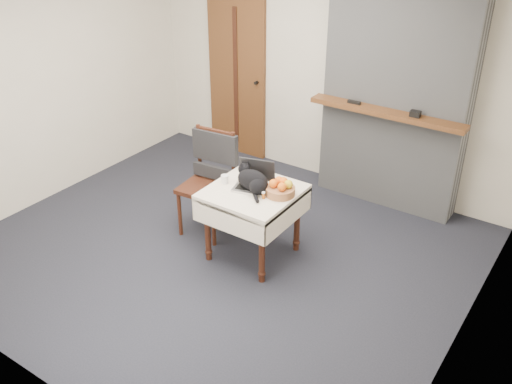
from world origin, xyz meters
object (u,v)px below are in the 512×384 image
(door, at_px, (237,77))
(laptop, at_px, (254,180))
(side_table, at_px, (253,201))
(cat, at_px, (253,181))
(fruit_basket, at_px, (281,189))
(chair, at_px, (211,167))
(pill_bottle, at_px, (263,195))
(cream_jar, at_px, (225,179))

(door, xyz_separation_m, laptop, (1.47, -1.77, -0.24))
(side_table, relative_size, laptop, 1.98)
(door, xyz_separation_m, cat, (1.50, -1.84, -0.20))
(door, relative_size, cat, 4.94)
(cat, xyz_separation_m, fruit_basket, (0.25, 0.07, -0.04))
(fruit_basket, distance_m, chair, 0.89)
(cat, relative_size, chair, 0.39)
(side_table, bearing_deg, fruit_basket, 14.92)
(door, bearing_deg, laptop, -50.31)
(chair, bearing_deg, door, 112.09)
(laptop, xyz_separation_m, fruit_basket, (0.28, 0.00, -0.00))
(cat, relative_size, pill_bottle, 6.21)
(laptop, bearing_deg, fruit_basket, -14.27)
(cream_jar, height_order, fruit_basket, fruit_basket)
(cream_jar, relative_size, fruit_basket, 0.30)
(pill_bottle, distance_m, fruit_basket, 0.17)
(cream_jar, bearing_deg, fruit_basket, 10.70)
(door, relative_size, side_table, 2.56)
(cream_jar, bearing_deg, door, 122.88)
(cat, bearing_deg, door, 153.89)
(laptop, relative_size, cream_jar, 4.96)
(cream_jar, bearing_deg, chair, 145.76)
(door, bearing_deg, pill_bottle, -49.00)
(cat, height_order, pill_bottle, cat)
(door, xyz_separation_m, fruit_basket, (1.75, -1.77, -0.24))
(laptop, bearing_deg, cream_jar, -174.48)
(side_table, height_order, chair, chair)
(laptop, relative_size, pill_bottle, 6.03)
(cat, xyz_separation_m, cream_jar, (-0.29, -0.03, -0.06))
(side_table, distance_m, cream_jar, 0.33)
(cream_jar, bearing_deg, pill_bottle, -5.27)
(pill_bottle, height_order, fruit_basket, fruit_basket)
(side_table, height_order, fruit_basket, fruit_basket)
(side_table, xyz_separation_m, cream_jar, (-0.29, -0.03, 0.15))
(laptop, height_order, cream_jar, laptop)
(chair, bearing_deg, cream_jar, -40.03)
(fruit_basket, bearing_deg, cat, -164.17)
(door, distance_m, side_table, 2.40)
(laptop, relative_size, fruit_basket, 1.49)
(cat, height_order, fruit_basket, cat)
(laptop, relative_size, cat, 0.97)
(side_table, bearing_deg, pill_bottle, -24.89)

